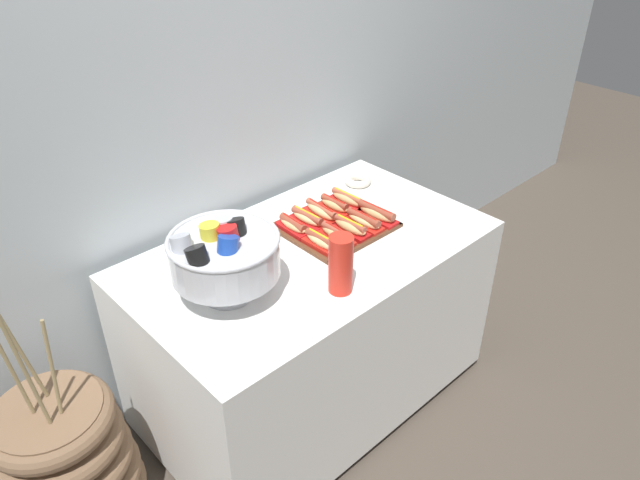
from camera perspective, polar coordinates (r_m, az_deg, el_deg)
The scene contains 18 objects.
ground_plane at distance 2.81m, azimuth -0.73°, elevation -14.34°, with size 10.00×10.00×0.00m, color #4C4238.
back_wall at distance 2.42m, azimuth -9.23°, elevation 14.20°, with size 6.00×0.10×2.60m, color #B2BCC1.
buffet_table at distance 2.52m, azimuth -0.79°, elevation -7.87°, with size 1.39×0.80×0.80m.
floor_vase at distance 2.37m, azimuth -22.68°, elevation -19.31°, with size 0.49×0.49×1.15m.
serving_tray at distance 2.41m, azimuth 1.46°, elevation 1.31°, with size 0.41×0.36×0.01m.
hot_dog_0 at distance 2.25m, azimuth 0.19°, elevation -0.20°, with size 0.06×0.17×0.06m.
hot_dog_1 at distance 2.30m, azimuth 1.56°, elevation 0.50°, with size 0.07×0.16×0.06m.
hot_dog_2 at distance 2.34m, azimuth 2.87°, elevation 1.19°, with size 0.07×0.17×0.06m.
hot_dog_3 at distance 2.39m, azimuth 4.14°, elevation 1.81°, with size 0.07×0.17×0.06m.
hot_dog_4 at distance 2.43m, azimuth 5.36°, elevation 2.48°, with size 0.07×0.19×0.07m.
hot_dog_5 at distance 2.36m, azimuth -2.55°, elevation 1.37°, with size 0.06×0.16×0.06m.
hot_dog_6 at distance 2.40m, azimuth -1.19°, elevation 2.03°, with size 0.07×0.16×0.06m.
hot_dog_7 at distance 2.44m, azimuth 0.12°, elevation 2.67°, with size 0.07×0.18×0.06m.
hot_dog_8 at distance 2.49m, azimuth 1.38°, elevation 3.27°, with size 0.07×0.15×0.06m.
hot_dog_9 at distance 2.53m, azimuth 2.61°, elevation 3.83°, with size 0.07×0.18×0.06m.
punch_bowl at distance 1.98m, azimuth -9.07°, elevation -1.35°, with size 0.37×0.37×0.28m.
cup_stack at distance 2.01m, azimuth 1.97°, elevation -2.30°, with size 0.08×0.08×0.21m.
donut at distance 2.73m, azimuth 3.58°, elevation 5.60°, with size 0.12×0.12×0.03m.
Camera 1 is at (-1.28, -1.41, 2.06)m, focal length 33.98 mm.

